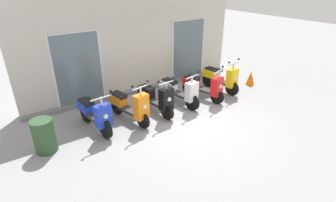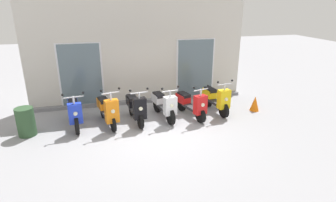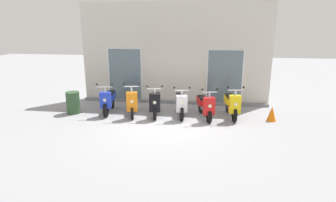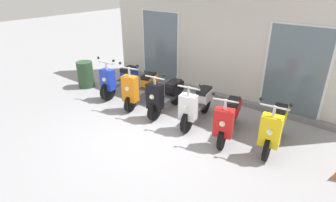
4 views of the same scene
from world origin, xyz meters
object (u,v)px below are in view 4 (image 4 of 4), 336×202
scooter_white (197,104)px  scooter_red (228,117)px  scooter_blue (119,79)px  scooter_orange (140,87)px  scooter_yellow (274,126)px  trash_bin (85,74)px  scooter_black (165,95)px

scooter_white → scooter_red: bearing=-6.8°
scooter_blue → scooter_orange: size_ratio=1.02×
scooter_orange → scooter_white: bearing=3.1°
scooter_white → scooter_red: 0.90m
scooter_white → scooter_yellow: scooter_yellow is taller
trash_bin → scooter_white: bearing=3.3°
scooter_yellow → trash_bin: 5.90m
scooter_orange → scooter_white: (1.78, 0.10, -0.03)m
scooter_blue → scooter_orange: scooter_orange is taller
scooter_black → scooter_yellow: size_ratio=1.00×
scooter_red → trash_bin: size_ratio=1.90×
scooter_yellow → scooter_orange: bearing=-177.7°
scooter_orange → scooter_white: scooter_orange is taller
scooter_blue → trash_bin: size_ratio=1.98×
scooter_blue → scooter_red: size_ratio=1.04×
scooter_orange → scooter_black: (0.86, 0.02, -0.02)m
scooter_blue → scooter_orange: bearing=-7.2°
scooter_blue → scooter_white: bearing=-0.6°
scooter_red → scooter_yellow: bearing=9.3°
scooter_orange → scooter_white: size_ratio=0.98×
scooter_blue → scooter_white: size_ratio=1.00×
scooter_white → scooter_yellow: bearing=1.5°
scooter_black → scooter_white: bearing=4.8°
scooter_blue → scooter_red: scooter_blue is taller
scooter_black → scooter_blue: bearing=176.7°
trash_bin → scooter_blue: bearing=11.2°
scooter_black → scooter_yellow: 2.76m
scooter_blue → scooter_black: size_ratio=1.05×
scooter_orange → trash_bin: scooter_orange is taller
scooter_blue → scooter_red: (3.64, -0.13, -0.02)m
scooter_black → trash_bin: size_ratio=1.89×
scooter_yellow → trash_bin: bearing=-177.3°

